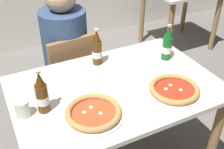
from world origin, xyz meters
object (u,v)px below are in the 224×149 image
(beer_bottle_left, at_px, (167,45))
(paper_cup, at_px, (22,109))
(chair_behind_table, at_px, (71,75))
(napkin_with_cutlery, at_px, (30,87))
(pizza_marinara_far, at_px, (174,90))
(beer_bottle_right, at_px, (42,94))
(dining_table_background, at_px, (180,1))
(beer_bottle_center, at_px, (97,49))
(pizza_margherita_near, at_px, (93,113))
(diner_seated, at_px, (67,62))
(dining_table_main, at_px, (116,101))

(beer_bottle_left, distance_m, paper_cup, 1.00)
(chair_behind_table, distance_m, napkin_with_cutlery, 0.61)
(pizza_marinara_far, height_order, beer_bottle_right, beer_bottle_right)
(chair_behind_table, distance_m, dining_table_background, 1.83)
(chair_behind_table, relative_size, beer_bottle_center, 3.44)
(dining_table_background, relative_size, napkin_with_cutlery, 3.63)
(pizza_marinara_far, relative_size, beer_bottle_left, 1.24)
(pizza_margherita_near, distance_m, beer_bottle_center, 0.52)
(dining_table_background, bearing_deg, beer_bottle_center, -145.07)
(diner_seated, bearing_deg, pizza_marinara_far, -67.74)
(pizza_margherita_near, xyz_separation_m, napkin_with_cutlery, (-0.23, 0.39, -0.02))
(pizza_marinara_far, xyz_separation_m, beer_bottle_right, (-0.70, 0.18, 0.08))
(chair_behind_table, relative_size, diner_seated, 0.70)
(diner_seated, distance_m, beer_bottle_left, 0.80)
(diner_seated, xyz_separation_m, pizza_margherita_near, (-0.13, -0.84, 0.19))
(beer_bottle_center, bearing_deg, napkin_with_cutlery, -170.82)
(beer_bottle_left, xyz_separation_m, napkin_with_cutlery, (-0.90, 0.08, -0.10))
(diner_seated, bearing_deg, dining_table_main, -82.21)
(dining_table_background, height_order, pizza_margherita_near, pizza_margherita_near)
(dining_table_background, xyz_separation_m, beer_bottle_center, (-1.57, -1.10, 0.26))
(pizza_marinara_far, relative_size, paper_cup, 3.24)
(pizza_marinara_far, bearing_deg, pizza_margherita_near, 177.24)
(beer_bottle_left, height_order, napkin_with_cutlery, beer_bottle_left)
(dining_table_background, distance_m, napkin_with_cutlery, 2.35)
(pizza_marinara_far, bearing_deg, dining_table_main, 142.11)
(pizza_margherita_near, xyz_separation_m, beer_bottle_center, (0.23, 0.46, 0.08))
(dining_table_background, relative_size, paper_cup, 8.42)
(paper_cup, bearing_deg, pizza_margherita_near, -26.92)
(chair_behind_table, xyz_separation_m, diner_seated, (-0.01, 0.05, 0.10))
(pizza_marinara_far, bearing_deg, paper_cup, 167.05)
(pizza_marinara_far, height_order, napkin_with_cutlery, pizza_marinara_far)
(beer_bottle_right, bearing_deg, paper_cup, 177.35)
(dining_table_background, xyz_separation_m, pizza_margherita_near, (-1.80, -1.56, 0.18))
(dining_table_main, xyz_separation_m, pizza_margherita_near, (-0.22, -0.18, 0.14))
(beer_bottle_right, relative_size, paper_cup, 2.60)
(napkin_with_cutlery, bearing_deg, pizza_margherita_near, -59.10)
(dining_table_main, distance_m, diner_seated, 0.67)
(napkin_with_cutlery, bearing_deg, dining_table_background, 29.97)
(diner_seated, distance_m, beer_bottle_center, 0.48)
(pizza_margherita_near, distance_m, napkin_with_cutlery, 0.45)
(dining_table_background, bearing_deg, napkin_with_cutlery, -150.03)
(dining_table_background, xyz_separation_m, beer_bottle_right, (-2.01, -1.40, 0.26))
(paper_cup, bearing_deg, diner_seated, 56.68)
(beer_bottle_left, relative_size, beer_bottle_center, 1.00)
(pizza_marinara_far, distance_m, beer_bottle_left, 0.39)
(chair_behind_table, xyz_separation_m, beer_bottle_left, (0.53, -0.48, 0.37))
(chair_behind_table, height_order, beer_bottle_right, beer_bottle_right)
(beer_bottle_left, bearing_deg, pizza_marinara_far, -118.67)
(pizza_margherita_near, distance_m, paper_cup, 0.36)
(beer_bottle_right, bearing_deg, pizza_marinara_far, -14.46)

